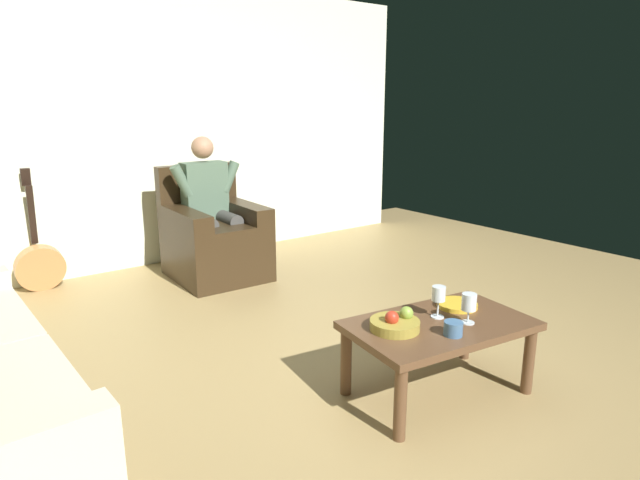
% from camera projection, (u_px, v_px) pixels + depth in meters
% --- Properties ---
extents(ground_plane, '(7.39, 7.39, 0.00)m').
position_uv_depth(ground_plane, '(393.00, 389.00, 2.92)').
color(ground_plane, '#9E8351').
extents(wall_back, '(5.62, 0.06, 2.60)m').
position_uv_depth(wall_back, '(161.00, 125.00, 5.00)').
color(wall_back, silver).
rests_on(wall_back, ground).
extents(armchair, '(0.75, 0.85, 0.96)m').
position_uv_depth(armchair, '(214.00, 239.00, 4.75)').
color(armchair, '#302213').
rests_on(armchair, ground).
extents(person_seated, '(0.64, 0.54, 1.22)m').
position_uv_depth(person_seated, '(210.00, 203.00, 4.70)').
color(person_seated, '#4C644F').
rests_on(person_seated, ground).
extents(coffee_table, '(1.02, 0.69, 0.41)m').
position_uv_depth(coffee_table, '(439.00, 333.00, 2.80)').
color(coffee_table, brown).
rests_on(coffee_table, ground).
extents(guitar, '(0.38, 0.22, 1.00)m').
position_uv_depth(guitar, '(40.00, 264.00, 4.41)').
color(guitar, '#B87843').
rests_on(guitar, ground).
extents(wine_glass_near, '(0.07, 0.07, 0.17)m').
position_uv_depth(wine_glass_near, '(439.00, 296.00, 2.82)').
color(wine_glass_near, silver).
rests_on(wine_glass_near, coffee_table).
extents(wine_glass_far, '(0.08, 0.08, 0.16)m').
position_uv_depth(wine_glass_far, '(469.00, 304.00, 2.75)').
color(wine_glass_far, silver).
rests_on(wine_glass_far, coffee_table).
extents(fruit_bowl, '(0.25, 0.25, 0.11)m').
position_uv_depth(fruit_bowl, '(396.00, 323.00, 2.69)').
color(fruit_bowl, olive).
rests_on(fruit_bowl, coffee_table).
extents(decorative_dish, '(0.23, 0.23, 0.02)m').
position_uv_depth(decorative_dish, '(457.00, 305.00, 2.99)').
color(decorative_dish, gold).
rests_on(decorative_dish, coffee_table).
extents(candle_jar, '(0.09, 0.09, 0.07)m').
position_uv_depth(candle_jar, '(453.00, 329.00, 2.62)').
color(candle_jar, '#43688F').
rests_on(candle_jar, coffee_table).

